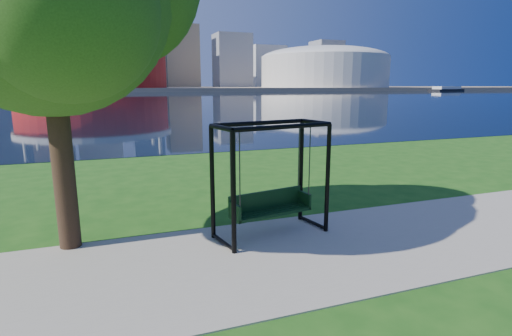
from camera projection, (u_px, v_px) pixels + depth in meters
ground at (260, 248)px, 8.30m from camera, size 900.00×900.00×0.00m
path at (269, 257)px, 7.84m from camera, size 120.00×4.00×0.03m
river at (119, 99)px, 102.04m from camera, size 900.00×180.00×0.02m
far_bank at (111, 89)px, 289.32m from camera, size 900.00×228.00×2.00m
stadium at (91, 65)px, 218.00m from camera, size 83.00×83.00×32.00m
arena at (324, 66)px, 266.64m from camera, size 84.00×84.00×26.56m
skyline at (101, 40)px, 293.09m from camera, size 392.00×66.00×96.50m
swing at (270, 182)px, 8.79m from camera, size 2.64×1.52×2.54m
barge at (447, 89)px, 236.85m from camera, size 28.12×14.22×2.72m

